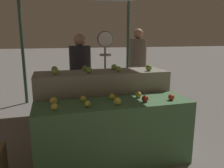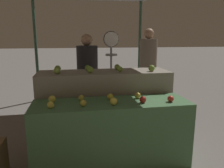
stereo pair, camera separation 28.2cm
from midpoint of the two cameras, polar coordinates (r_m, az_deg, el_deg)
ground_plane at (r=2.89m, az=-2.36°, el=-19.94°), size 60.00×60.00×0.00m
display_counter_front at (r=2.70m, az=-2.43°, el=-12.81°), size 1.84×0.55×0.79m
display_counter_back at (r=3.20m, az=-5.03°, el=-6.20°), size 1.84×0.55×1.06m
apple_front_0 at (r=2.38m, az=-18.12°, el=-5.73°), size 0.08×0.08×0.08m
apple_front_1 at (r=2.40m, az=-9.81°, el=-5.20°), size 0.07×0.07×0.07m
apple_front_2 at (r=2.43m, az=-1.94°, el=-4.59°), size 0.08×0.08×0.08m
apple_front_3 at (r=2.56m, az=5.56°, el=-3.87°), size 0.08×0.08×0.08m
apple_front_4 at (r=2.68m, az=12.36°, el=-3.41°), size 0.07×0.07×0.07m
apple_front_5 at (r=2.59m, az=-18.06°, el=-4.21°), size 0.08×0.08×0.08m
apple_front_6 at (r=2.60m, az=-10.60°, el=-3.86°), size 0.07×0.07×0.07m
apple_front_7 at (r=2.64m, az=-3.13°, el=-3.36°), size 0.08×0.08×0.08m
apple_front_8 at (r=2.73m, az=3.99°, el=-2.85°), size 0.08×0.08×0.08m
apple_back_0 at (r=2.91m, az=-17.31°, el=3.14°), size 0.09×0.09×0.09m
apple_back_1 at (r=2.92m, az=-8.81°, el=3.59°), size 0.09×0.09×0.09m
apple_back_2 at (r=3.02m, az=-1.00°, el=3.89°), size 0.08×0.08×0.08m
apple_back_3 at (r=3.14m, az=7.06°, el=4.23°), size 0.09×0.09×0.09m
apple_back_4 at (r=3.12m, az=-17.32°, el=3.69°), size 0.09×0.09×0.09m
apple_back_5 at (r=3.14m, az=-9.66°, el=4.07°), size 0.08×0.08×0.08m
apple_back_6 at (r=3.22m, az=-1.95°, el=4.46°), size 0.08×0.08×0.08m
produce_scale at (r=3.78m, az=-3.92°, el=6.76°), size 0.27×0.20×1.63m
person_vendor_at_scale at (r=4.03m, az=-10.23°, el=3.01°), size 0.52×0.52×1.59m
person_customer_left at (r=5.06m, az=5.12°, el=5.90°), size 0.48×0.48×1.72m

